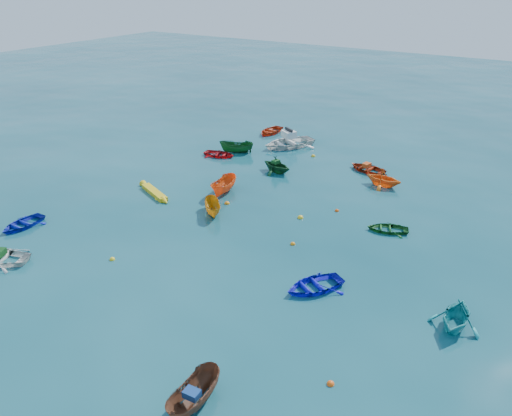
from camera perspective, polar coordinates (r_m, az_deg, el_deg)
The scene contains 28 objects.
ground at distance 29.66m, azimuth -5.24°, elevation -4.23°, with size 160.00×160.00×0.00m, color #0A3B48.
dinghy_blue_sw at distance 34.88m, azimuth -25.08°, elevation -1.92°, with size 2.05×2.86×0.59m, color #0D1CAE.
sampan_brown_mid at distance 20.20m, azimuth -6.96°, elevation -21.47°, with size 1.12×2.98×1.15m, color brown.
dinghy_blue_se at distance 25.94m, azimuth 6.65°, elevation -9.15°, with size 2.25×3.14×0.65m, color #1011CC.
sampan_yellow_mid at distance 33.36m, azimuth -4.92°, elevation -0.63°, with size 1.00×2.67×1.03m, color orange.
dinghy_green_e at distance 32.15m, azimuth 14.77°, elevation -2.53°, with size 1.80×2.52×0.52m, color #13521D.
dinghy_cyan_se at distance 25.11m, azimuth 21.71°, elevation -12.44°, with size 2.36×2.74×1.44m, color teal.
dinghy_red_nw at distance 43.71m, azimuth -4.22°, elevation 5.93°, with size 2.00×2.79×0.58m, color red.
sampan_orange_n at distance 36.41m, azimuth -3.66°, elevation 1.76°, with size 1.19×3.17×1.23m, color #F65817.
dinghy_green_n at distance 40.15m, azimuth 2.37°, elevation 4.14°, with size 2.30×2.67×1.40m, color #0F411D.
dinghy_red_ne at distance 41.32m, azimuth 12.58°, elevation 4.17°, with size 2.18×3.05×0.63m, color #A1270D.
dinghy_red_far at distance 50.00m, azimuth 1.68°, elevation 8.56°, with size 2.31×3.23×0.67m, color red.
dinghy_orange_far at distance 38.71m, azimuth 14.27°, elevation 2.48°, with size 2.35×2.73×1.44m, color orange.
sampan_green_far at distance 44.52m, azimuth -2.25°, elevation 6.35°, with size 1.12×2.98×1.15m, color #114C1F.
kayak_yellow at distance 36.81m, azimuth -11.51°, elevation 1.54°, with size 0.59×3.94×0.40m, color gold, non-canonical shape.
motorboat_white at distance 46.18m, azimuth 3.72°, elevation 7.04°, with size 3.51×4.91×1.62m, color silver.
tarp_blue_a at distance 19.60m, azimuth -7.34°, elevation -20.31°, with size 0.59×0.44×0.28m, color navy.
tarp_green_b at distance 39.91m, azimuth 2.28°, elevation 5.31°, with size 0.59×0.45×0.29m, color #134F1B.
tarp_orange_b at distance 41.21m, azimuth 12.53°, elevation 4.82°, with size 0.66×0.50×0.32m, color #DB4916.
buoy_or_a at distance 34.53m, azimuth -25.36°, elevation -2.26°, with size 0.31×0.31×0.31m, color orange.
buoy_ye_a at distance 29.26m, azimuth -16.10°, elevation -5.70°, with size 0.31×0.31×0.31m, color yellow.
buoy_or_b at distance 21.00m, azimuth 8.51°, elevation -19.30°, with size 0.31×0.31×0.31m, color #F7530D.
buoy_ye_b at distance 35.99m, azimuth -11.22°, elevation 1.00°, with size 0.33×0.33×0.33m, color yellow.
buoy_or_c at distance 34.67m, azimuth -3.33°, elevation 0.48°, with size 0.37×0.37×0.37m, color orange.
buoy_ye_c at distance 32.77m, azimuth 5.09°, elevation -1.15°, with size 0.39×0.39×0.39m, color yellow.
buoy_or_d at distance 29.68m, azimuth 4.22°, elevation -4.17°, with size 0.31×0.31×0.31m, color orange.
buoy_ye_d at distance 43.82m, azimuth 6.55°, elevation 5.88°, with size 0.36×0.36×0.36m, color gold.
buoy_or_e at distance 34.01m, azimuth 9.23°, elevation -0.35°, with size 0.29×0.29×0.29m, color #DD4C0C.
Camera 1 is at (16.09, -20.08, 14.77)m, focal length 35.00 mm.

